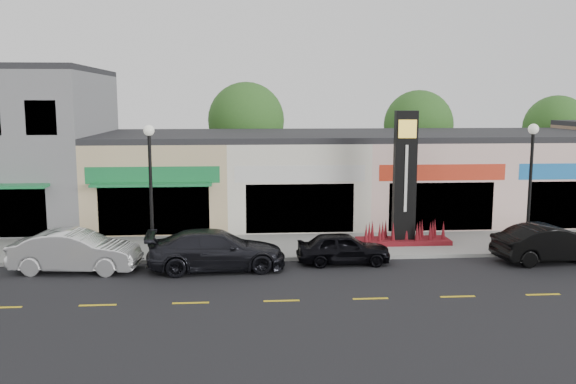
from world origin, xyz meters
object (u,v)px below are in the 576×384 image
Objects in this scene: pylon_sign at (404,197)px; car_black_conv at (551,243)px; car_dark_sedan at (216,250)px; lamp_east_near at (531,174)px; lamp_west_near at (151,178)px; car_black_sedan at (343,248)px; car_white_van at (76,251)px.

pylon_sign is 1.28× the size of car_black_conv.
lamp_east_near is at bearing -87.15° from car_dark_sedan.
pylon_sign reaches higher than lamp_west_near.
car_black_sedan is at bearing -87.97° from car_dark_sedan.
lamp_west_near and lamp_east_near have the same top height.
lamp_east_near reaches higher than car_black_sedan.
lamp_east_near is (16.00, 0.00, 0.00)m from lamp_west_near.
pylon_sign is 9.04m from car_dark_sedan.
car_dark_sedan is at bearing 95.69° from car_black_sedan.
lamp_west_near is 1.01× the size of car_dark_sedan.
pylon_sign is 6.38m from car_black_conv.
car_black_sedan is at bearing 81.67° from car_black_conv.
lamp_east_near is 8.73m from car_black_sedan.
lamp_east_near reaches higher than car_black_conv.
car_black_conv is at bearing -92.37° from car_black_sedan.
car_dark_sedan is (-8.31, -3.21, -1.49)m from pylon_sign.
lamp_west_near reaches higher than car_white_van.
car_black_conv is at bearing -93.02° from car_dark_sedan.
car_white_van is 1.29× the size of car_black_sedan.
lamp_east_near is 1.44× the size of car_black_sedan.
car_dark_sedan is 1.15× the size of car_black_conv.
car_white_van is (-18.76, -1.37, -2.67)m from lamp_east_near.
pylon_sign is at bearing -71.99° from car_white_van.
pylon_sign is at bearing -49.75° from car_black_sedan.
car_white_van is at bearing 84.92° from car_dark_sedan.
lamp_west_near is at bearing 57.01° from car_dark_sedan.
car_white_van is 1.04× the size of car_black_conv.
lamp_west_near is 0.91× the size of pylon_sign.
lamp_east_near is 1.17× the size of car_black_conv.
lamp_west_near reaches higher than car_dark_sedan.
car_black_sedan is (-8.20, -1.00, -2.83)m from lamp_east_near.
lamp_west_near is at bearing 180.00° from lamp_east_near.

